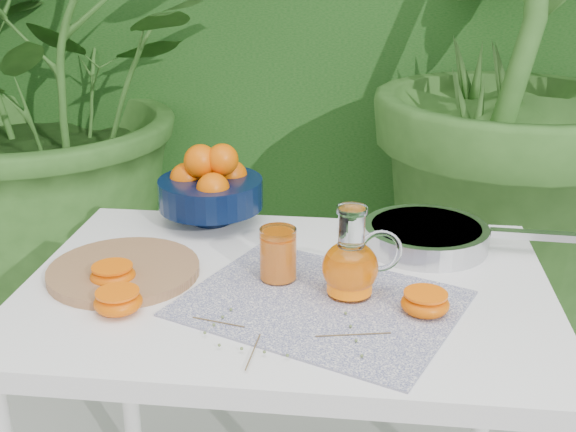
# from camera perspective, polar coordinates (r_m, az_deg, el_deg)

# --- Properties ---
(potted_plant_left) EXTENTS (2.38, 2.38, 1.77)m
(potted_plant_left) POSITION_cam_1_polar(r_m,az_deg,el_deg) (2.83, -18.55, 10.37)
(potted_plant_left) COLOR #2E5A1E
(potted_plant_left) RESTS_ON ground
(potted_plant_right) EXTENTS (2.28, 2.28, 2.05)m
(potted_plant_right) POSITION_cam_1_polar(r_m,az_deg,el_deg) (2.54, 17.10, 12.59)
(potted_plant_right) COLOR #2E5A1E
(potted_plant_right) RESTS_ON ground
(white_table) EXTENTS (1.00, 0.70, 0.75)m
(white_table) POSITION_cam_1_polar(r_m,az_deg,el_deg) (1.42, -0.09, -8.26)
(white_table) COLOR white
(white_table) RESTS_ON ground
(placemat) EXTENTS (0.57, 0.52, 0.00)m
(placemat) POSITION_cam_1_polar(r_m,az_deg,el_deg) (1.31, 2.61, -6.90)
(placemat) COLOR #0D144C
(placemat) RESTS_ON white_table
(cutting_board) EXTENTS (0.32, 0.32, 0.02)m
(cutting_board) POSITION_cam_1_polar(r_m,az_deg,el_deg) (1.45, -12.84, -4.23)
(cutting_board) COLOR #986944
(cutting_board) RESTS_ON white_table
(fruit_bowl) EXTENTS (0.30, 0.30, 0.19)m
(fruit_bowl) POSITION_cam_1_polar(r_m,az_deg,el_deg) (1.65, -6.15, 2.34)
(fruit_bowl) COLOR black
(fruit_bowl) RESTS_ON white_table
(juice_pitcher) EXTENTS (0.15, 0.12, 0.17)m
(juice_pitcher) POSITION_cam_1_polar(r_m,az_deg,el_deg) (1.31, 5.03, -3.86)
(juice_pitcher) COLOR white
(juice_pitcher) RESTS_ON white_table
(juice_tumbler) EXTENTS (0.09, 0.09, 0.10)m
(juice_tumbler) POSITION_cam_1_polar(r_m,az_deg,el_deg) (1.37, -0.79, -3.13)
(juice_tumbler) COLOR white
(juice_tumbler) RESTS_ON white_table
(saute_pan) EXTENTS (0.47, 0.28, 0.05)m
(saute_pan) POSITION_cam_1_polar(r_m,az_deg,el_deg) (1.56, 10.98, -1.49)
(saute_pan) COLOR silver
(saute_pan) RESTS_ON white_table
(orange_halves) EXTENTS (0.68, 0.20, 0.04)m
(orange_halves) POSITION_cam_1_polar(r_m,az_deg,el_deg) (1.31, -5.73, -6.05)
(orange_halves) COLOR #D95602
(orange_halves) RESTS_ON white_table
(thyme_sprigs) EXTENTS (0.34, 0.19, 0.01)m
(thyme_sprigs) POSITION_cam_1_polar(r_m,az_deg,el_deg) (1.20, -0.83, -9.40)
(thyme_sprigs) COLOR brown
(thyme_sprigs) RESTS_ON white_table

